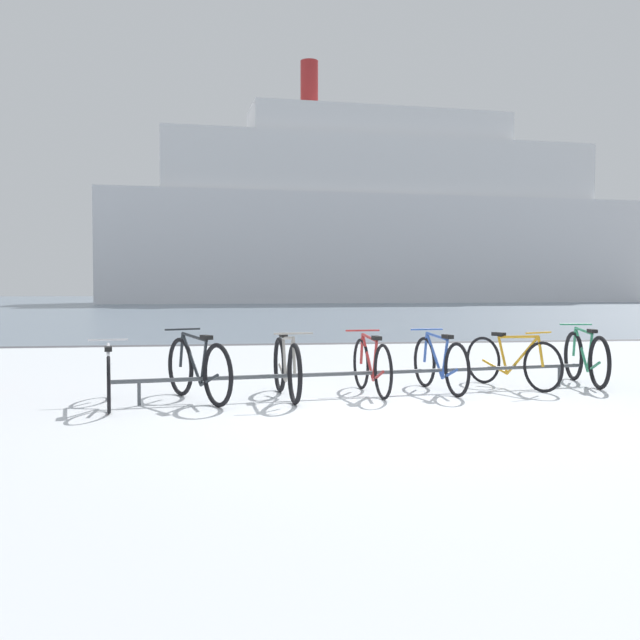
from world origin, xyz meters
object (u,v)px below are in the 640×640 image
(bicycle_1, at_px, (198,369))
(ferry_ship, at_px, (389,224))
(bicycle_5, at_px, (512,361))
(bicycle_4, at_px, (440,364))
(bicycle_6, at_px, (586,358))
(bicycle_2, at_px, (287,368))
(bicycle_0, at_px, (109,376))
(bicycle_3, at_px, (371,366))

(bicycle_1, bearing_deg, ferry_ship, 73.88)
(bicycle_5, relative_size, ferry_ship, 0.03)
(bicycle_4, xyz_separation_m, bicycle_6, (2.23, 0.37, 0.01))
(bicycle_2, relative_size, ferry_ship, 0.03)
(bicycle_2, relative_size, bicycle_5, 1.08)
(bicycle_2, xyz_separation_m, bicycle_4, (2.01, 0.24, -0.01))
(bicycle_0, height_order, ferry_ship, ferry_ship)
(bicycle_4, bearing_deg, bicycle_2, -173.25)
(bicycle_5, bearing_deg, bicycle_3, -171.87)
(bicycle_2, xyz_separation_m, ferry_ship, (16.24, 59.80, 7.11))
(bicycle_3, distance_m, bicycle_4, 0.92)
(bicycle_3, distance_m, bicycle_5, 2.02)
(bicycle_2, distance_m, bicycle_4, 2.03)
(ferry_ship, bearing_deg, bicycle_5, -102.49)
(bicycle_3, bearing_deg, bicycle_1, -173.09)
(bicycle_5, bearing_deg, bicycle_0, -171.87)
(bicycle_1, bearing_deg, bicycle_4, 6.08)
(bicycle_5, relative_size, bicycle_6, 0.96)
(bicycle_1, bearing_deg, bicycle_2, 4.81)
(bicycle_3, relative_size, bicycle_4, 0.98)
(bicycle_1, xyz_separation_m, bicycle_2, (1.07, 0.09, -0.01))
(bicycle_1, bearing_deg, bicycle_6, 7.52)
(bicycle_4, xyz_separation_m, ferry_ship, (14.22, 59.56, 7.12))
(bicycle_6, bearing_deg, bicycle_3, -172.06)
(bicycle_1, relative_size, bicycle_6, 0.97)
(bicycle_1, xyz_separation_m, bicycle_4, (3.08, 0.33, -0.02))
(bicycle_5, xyz_separation_m, bicycle_6, (1.15, 0.15, 0.02))
(bicycle_1, bearing_deg, bicycle_3, 6.91)
(bicycle_4, height_order, ferry_ship, ferry_ship)
(bicycle_2, height_order, bicycle_5, bicycle_2)
(bicycle_0, relative_size, bicycle_5, 1.03)
(bicycle_4, relative_size, ferry_ship, 0.03)
(bicycle_5, height_order, ferry_ship, ferry_ship)
(bicycle_0, height_order, bicycle_3, bicycle_3)
(bicycle_2, height_order, bicycle_4, bicycle_2)
(bicycle_2, relative_size, bicycle_3, 1.07)
(bicycle_6, bearing_deg, ferry_ship, 78.54)
(bicycle_3, distance_m, ferry_ship, 61.93)
(bicycle_1, xyz_separation_m, bicycle_3, (2.16, 0.26, -0.02))
(bicycle_0, height_order, bicycle_4, bicycle_4)
(bicycle_0, xyz_separation_m, bicycle_6, (6.31, 0.89, 0.04))
(bicycle_5, bearing_deg, ferry_ship, 77.51)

